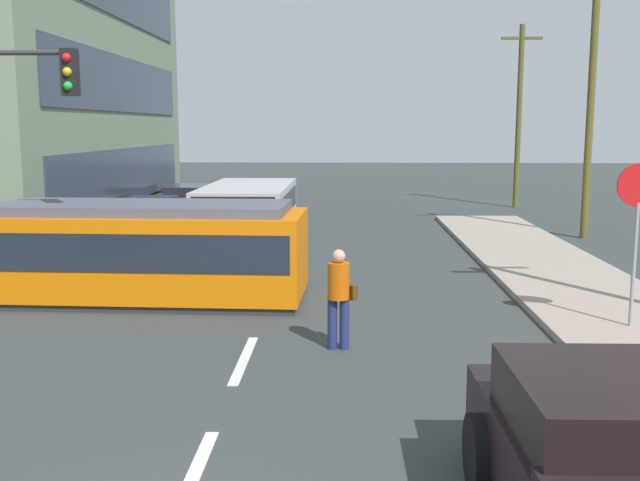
{
  "coord_description": "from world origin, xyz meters",
  "views": [
    {
      "loc": [
        1.58,
        -5.09,
        3.64
      ],
      "look_at": [
        1.09,
        9.26,
        1.4
      ],
      "focal_mm": 41.14,
      "sensor_mm": 36.0,
      "label": 1
    }
  ],
  "objects_px": {
    "city_bus": "(248,211)",
    "parked_sedan_furthest": "(189,199)",
    "pedestrian_crossing": "(339,293)",
    "parked_sedan_far": "(149,214)",
    "parked_sedan_mid": "(84,241)",
    "utility_pole_mid": "(591,103)",
    "streetcar_tram": "(146,250)",
    "stop_sign": "(638,211)",
    "utility_pole_far": "(519,113)"
  },
  "relations": [
    {
      "from": "parked_sedan_far",
      "to": "stop_sign",
      "type": "height_order",
      "value": "stop_sign"
    },
    {
      "from": "streetcar_tram",
      "to": "utility_pole_mid",
      "type": "relative_size",
      "value": 0.8
    },
    {
      "from": "streetcar_tram",
      "to": "parked_sedan_furthest",
      "type": "xyz_separation_m",
      "value": [
        -2.44,
        15.68,
        -0.45
      ]
    },
    {
      "from": "utility_pole_mid",
      "to": "utility_pole_far",
      "type": "height_order",
      "value": "utility_pole_mid"
    },
    {
      "from": "city_bus",
      "to": "stop_sign",
      "type": "distance_m",
      "value": 12.44
    },
    {
      "from": "parked_sedan_mid",
      "to": "parked_sedan_far",
      "type": "relative_size",
      "value": 1.04
    },
    {
      "from": "stop_sign",
      "to": "streetcar_tram",
      "type": "bearing_deg",
      "value": 166.23
    },
    {
      "from": "parked_sedan_mid",
      "to": "parked_sedan_furthest",
      "type": "height_order",
      "value": "same"
    },
    {
      "from": "stop_sign",
      "to": "utility_pole_mid",
      "type": "relative_size",
      "value": 0.34
    },
    {
      "from": "streetcar_tram",
      "to": "utility_pole_far",
      "type": "relative_size",
      "value": 0.83
    },
    {
      "from": "parked_sedan_furthest",
      "to": "pedestrian_crossing",
      "type": "bearing_deg",
      "value": -71.04
    },
    {
      "from": "parked_sedan_furthest",
      "to": "utility_pole_mid",
      "type": "height_order",
      "value": "utility_pole_mid"
    },
    {
      "from": "utility_pole_mid",
      "to": "stop_sign",
      "type": "bearing_deg",
      "value": -103.83
    },
    {
      "from": "city_bus",
      "to": "stop_sign",
      "type": "xyz_separation_m",
      "value": [
        8.03,
        -9.43,
        1.11
      ]
    },
    {
      "from": "parked_sedan_mid",
      "to": "utility_pole_far",
      "type": "xyz_separation_m",
      "value": [
        14.71,
        14.47,
        3.6
      ]
    },
    {
      "from": "city_bus",
      "to": "parked_sedan_far",
      "type": "height_order",
      "value": "city_bus"
    },
    {
      "from": "stop_sign",
      "to": "utility_pole_far",
      "type": "height_order",
      "value": "utility_pole_far"
    },
    {
      "from": "parked_sedan_furthest",
      "to": "city_bus",
      "type": "bearing_deg",
      "value": -66.67
    },
    {
      "from": "pedestrian_crossing",
      "to": "parked_sedan_furthest",
      "type": "distance_m",
      "value": 20.13
    },
    {
      "from": "utility_pole_far",
      "to": "streetcar_tram",
      "type": "bearing_deg",
      "value": -122.97
    },
    {
      "from": "streetcar_tram",
      "to": "stop_sign",
      "type": "height_order",
      "value": "stop_sign"
    },
    {
      "from": "pedestrian_crossing",
      "to": "stop_sign",
      "type": "xyz_separation_m",
      "value": [
        5.17,
        1.08,
        1.25
      ]
    },
    {
      "from": "stop_sign",
      "to": "parked_sedan_mid",
      "type": "bearing_deg",
      "value": 152.59
    },
    {
      "from": "parked_sedan_far",
      "to": "streetcar_tram",
      "type": "bearing_deg",
      "value": -75.36
    },
    {
      "from": "streetcar_tram",
      "to": "stop_sign",
      "type": "xyz_separation_m",
      "value": [
        9.27,
        -2.27,
        1.13
      ]
    },
    {
      "from": "streetcar_tram",
      "to": "utility_pole_far",
      "type": "bearing_deg",
      "value": 57.03
    },
    {
      "from": "city_bus",
      "to": "streetcar_tram",
      "type": "bearing_deg",
      "value": -99.76
    },
    {
      "from": "city_bus",
      "to": "utility_pole_far",
      "type": "relative_size",
      "value": 0.74
    },
    {
      "from": "city_bus",
      "to": "utility_pole_far",
      "type": "height_order",
      "value": "utility_pole_far"
    },
    {
      "from": "parked_sedan_mid",
      "to": "parked_sedan_far",
      "type": "bearing_deg",
      "value": 89.07
    },
    {
      "from": "utility_pole_far",
      "to": "utility_pole_mid",
      "type": "bearing_deg",
      "value": -89.35
    },
    {
      "from": "parked_sedan_furthest",
      "to": "utility_pole_far",
      "type": "distance_m",
      "value": 15.1
    },
    {
      "from": "city_bus",
      "to": "parked_sedan_far",
      "type": "xyz_separation_m",
      "value": [
        -3.89,
        3.0,
        -0.46
      ]
    },
    {
      "from": "streetcar_tram",
      "to": "parked_sedan_furthest",
      "type": "height_order",
      "value": "streetcar_tram"
    },
    {
      "from": "pedestrian_crossing",
      "to": "parked_sedan_furthest",
      "type": "height_order",
      "value": "pedestrian_crossing"
    },
    {
      "from": "streetcar_tram",
      "to": "utility_pole_mid",
      "type": "distance_m",
      "value": 15.47
    },
    {
      "from": "city_bus",
      "to": "utility_pole_mid",
      "type": "relative_size",
      "value": 0.71
    },
    {
      "from": "parked_sedan_mid",
      "to": "utility_pole_mid",
      "type": "bearing_deg",
      "value": 19.11
    },
    {
      "from": "streetcar_tram",
      "to": "parked_sedan_far",
      "type": "distance_m",
      "value": 10.51
    },
    {
      "from": "streetcar_tram",
      "to": "utility_pole_mid",
      "type": "xyz_separation_m",
      "value": [
        12.06,
        9.1,
        3.32
      ]
    },
    {
      "from": "parked_sedan_furthest",
      "to": "streetcar_tram",
      "type": "bearing_deg",
      "value": -81.15
    },
    {
      "from": "parked_sedan_furthest",
      "to": "stop_sign",
      "type": "distance_m",
      "value": 21.49
    },
    {
      "from": "pedestrian_crossing",
      "to": "parked_sedan_far",
      "type": "xyz_separation_m",
      "value": [
        -6.75,
        13.51,
        -0.32
      ]
    },
    {
      "from": "parked_sedan_furthest",
      "to": "stop_sign",
      "type": "relative_size",
      "value": 1.53
    },
    {
      "from": "streetcar_tram",
      "to": "parked_sedan_far",
      "type": "xyz_separation_m",
      "value": [
        -2.65,
        10.16,
        -0.45
      ]
    },
    {
      "from": "stop_sign",
      "to": "utility_pole_far",
      "type": "distance_m",
      "value": 20.98
    },
    {
      "from": "streetcar_tram",
      "to": "parked_sedan_furthest",
      "type": "relative_size",
      "value": 1.53
    },
    {
      "from": "city_bus",
      "to": "pedestrian_crossing",
      "type": "relative_size",
      "value": 3.6
    },
    {
      "from": "parked_sedan_mid",
      "to": "stop_sign",
      "type": "xyz_separation_m",
      "value": [
        12.02,
        -6.23,
        1.57
      ]
    },
    {
      "from": "city_bus",
      "to": "parked_sedan_furthest",
      "type": "height_order",
      "value": "city_bus"
    }
  ]
}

